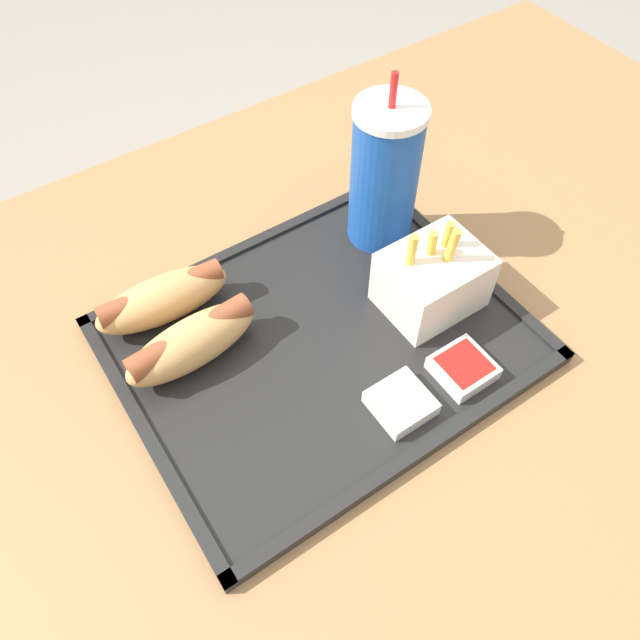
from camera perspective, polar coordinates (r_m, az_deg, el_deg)
name	(u,v)px	position (r m, az deg, el deg)	size (l,w,h in m)	color
ground_plane	(348,568)	(1.33, 2.57, -21.71)	(8.00, 8.00, 0.00)	gray
dining_table	(357,495)	(0.96, 3.43, -15.72)	(1.27, 0.84, 0.77)	olive
food_tray	(320,341)	(0.62, 0.00, -1.93)	(0.38, 0.31, 0.01)	black
soda_cup	(384,175)	(0.66, 5.91, 13.01)	(0.07, 0.07, 0.20)	#194CA5
hot_dog_far	(162,298)	(0.63, -14.21, 1.94)	(0.14, 0.06, 0.05)	tan
hot_dog_near	(192,342)	(0.59, -11.65, -1.97)	(0.14, 0.06, 0.05)	tan
fries_carton	(432,279)	(0.63, 10.23, 3.69)	(0.10, 0.08, 0.10)	silver
sauce_cup_mayo	(401,403)	(0.57, 7.41, -7.50)	(0.05, 0.05, 0.02)	silver
sauce_cup_ketchup	(463,368)	(0.60, 12.94, -4.28)	(0.05, 0.05, 0.02)	silver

